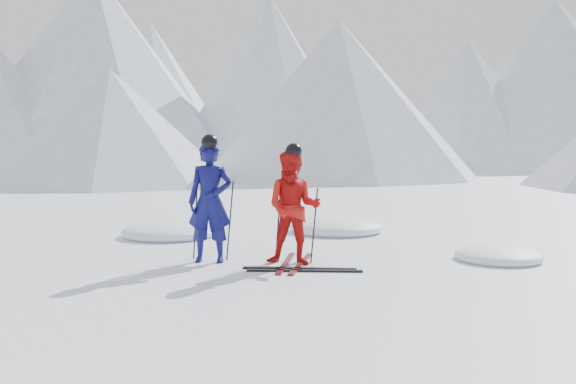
# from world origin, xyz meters

# --- Properties ---
(ground) EXTENTS (160.00, 160.00, 0.00)m
(ground) POSITION_xyz_m (0.00, 0.00, 0.00)
(ground) COLOR white
(ground) RESTS_ON ground
(mountain_range) EXTENTS (106.15, 62.94, 15.53)m
(mountain_range) POSITION_xyz_m (5.71, 35.31, 6.72)
(mountain_range) COLOR #B2BCD1
(mountain_range) RESTS_ON ground
(skier_blue) EXTENTS (0.74, 0.53, 1.91)m
(skier_blue) POSITION_xyz_m (-2.97, 0.05, 0.96)
(skier_blue) COLOR #0C0E4D
(skier_blue) RESTS_ON ground
(skier_red) EXTENTS (0.89, 0.70, 1.77)m
(skier_red) POSITION_xyz_m (-1.64, 0.12, 0.89)
(skier_red) COLOR #B9110E
(skier_red) RESTS_ON ground
(pole_blue_left) EXTENTS (0.13, 0.09, 1.27)m
(pole_blue_left) POSITION_xyz_m (-3.27, 0.20, 0.64)
(pole_blue_left) COLOR black
(pole_blue_left) RESTS_ON ground
(pole_blue_right) EXTENTS (0.13, 0.08, 1.27)m
(pole_blue_right) POSITION_xyz_m (-2.72, 0.30, 0.64)
(pole_blue_right) COLOR black
(pole_blue_right) RESTS_ON ground
(pole_red_left) EXTENTS (0.12, 0.09, 1.18)m
(pole_red_left) POSITION_xyz_m (-1.94, 0.37, 0.59)
(pole_red_left) COLOR black
(pole_red_left) RESTS_ON ground
(pole_red_right) EXTENTS (0.12, 0.08, 1.18)m
(pole_red_right) POSITION_xyz_m (-1.34, 0.27, 0.59)
(pole_red_right) COLOR black
(pole_red_right) RESTS_ON ground
(ski_worn_left) EXTENTS (0.21, 1.70, 0.03)m
(ski_worn_left) POSITION_xyz_m (-1.76, 0.12, 0.01)
(ski_worn_left) COLOR black
(ski_worn_left) RESTS_ON ground
(ski_worn_right) EXTENTS (0.09, 1.70, 0.03)m
(ski_worn_right) POSITION_xyz_m (-1.52, 0.12, 0.01)
(ski_worn_right) COLOR black
(ski_worn_right) RESTS_ON ground
(ski_loose_a) EXTENTS (1.70, 0.30, 0.03)m
(ski_loose_a) POSITION_xyz_m (-1.47, -0.24, 0.01)
(ski_loose_a) COLOR black
(ski_loose_a) RESTS_ON ground
(ski_loose_b) EXTENTS (1.69, 0.36, 0.03)m
(ski_loose_b) POSITION_xyz_m (-1.37, -0.39, 0.01)
(ski_loose_b) COLOR black
(ski_loose_b) RESTS_ON ground
(snow_lumps) EXTENTS (9.06, 6.59, 0.44)m
(snow_lumps) POSITION_xyz_m (-1.97, 2.62, 0.00)
(snow_lumps) COLOR white
(snow_lumps) RESTS_ON ground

